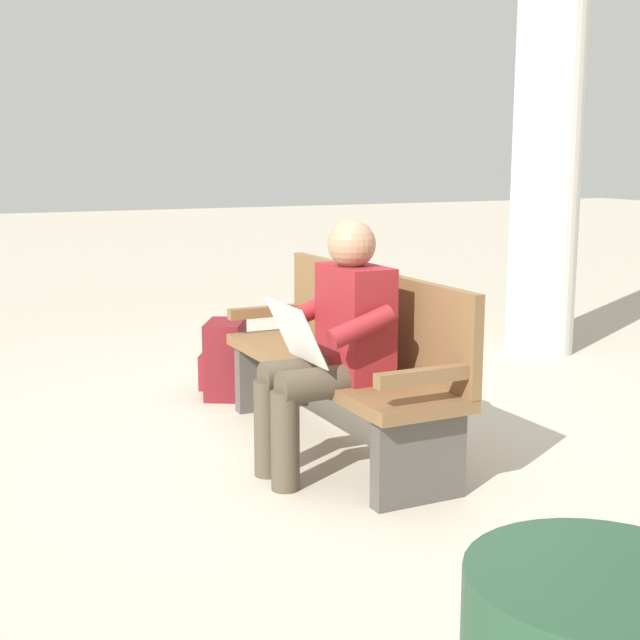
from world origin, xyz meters
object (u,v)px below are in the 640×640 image
at_px(bench_near, 347,359).
at_px(person_seated, 333,341).
at_px(support_pillar, 548,133).
at_px(backpack, 224,360).

xyz_separation_m(bench_near, person_seated, (-0.32, 0.23, 0.17)).
height_order(person_seated, support_pillar, support_pillar).
bearing_deg(support_pillar, person_seated, 123.53).
height_order(bench_near, person_seated, person_seated).
height_order(bench_near, support_pillar, support_pillar).
xyz_separation_m(backpack, support_pillar, (0.20, -2.56, 1.39)).
bearing_deg(bench_near, backpack, 10.90).
bearing_deg(bench_near, person_seated, 143.18).
relative_size(bench_near, support_pillar, 0.56).
height_order(bench_near, backpack, bench_near).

